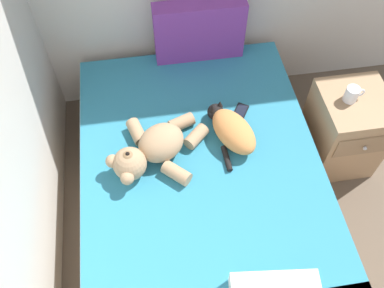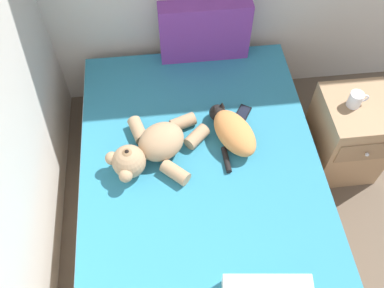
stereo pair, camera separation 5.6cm
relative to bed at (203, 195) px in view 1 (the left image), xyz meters
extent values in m
cube|color=#9E7A56|center=(0.00, 0.00, -0.09)|extent=(1.40, 2.05, 0.30)
cube|color=white|center=(0.00, 0.00, 0.14)|extent=(1.36, 1.99, 0.16)
cube|color=teal|center=(0.00, 0.06, 0.23)|extent=(1.34, 1.84, 0.02)
cube|color=#72338C|center=(0.13, 0.94, 0.44)|extent=(0.58, 0.13, 0.41)
ellipsoid|color=#D18447|center=(0.21, 0.21, 0.32)|extent=(0.30, 0.39, 0.15)
sphere|color=black|center=(0.14, 0.39, 0.29)|extent=(0.10, 0.10, 0.10)
cone|color=black|center=(0.11, 0.38, 0.35)|extent=(0.04, 0.04, 0.04)
cone|color=black|center=(0.16, 0.40, 0.35)|extent=(0.04, 0.04, 0.04)
cylinder|color=black|center=(0.14, 0.07, 0.26)|extent=(0.04, 0.16, 0.03)
ellipsoid|color=black|center=(0.21, 0.31, 0.26)|extent=(0.09, 0.11, 0.04)
ellipsoid|color=tan|center=(-0.21, 0.19, 0.33)|extent=(0.34, 0.33, 0.18)
sphere|color=tan|center=(-0.39, 0.07, 0.33)|extent=(0.18, 0.18, 0.18)
sphere|color=#8E6B49|center=(-0.39, 0.07, 0.40)|extent=(0.07, 0.07, 0.07)
sphere|color=black|center=(-0.39, 0.07, 0.43)|extent=(0.02, 0.02, 0.02)
sphere|color=tan|center=(-0.41, -0.02, 0.34)|extent=(0.07, 0.07, 0.07)
sphere|color=tan|center=(-0.48, 0.10, 0.34)|extent=(0.07, 0.07, 0.07)
cylinder|color=tan|center=(-0.15, 0.01, 0.28)|extent=(0.17, 0.17, 0.08)
cylinder|color=tan|center=(0.00, 0.23, 0.28)|extent=(0.16, 0.16, 0.08)
cylinder|color=tan|center=(-0.34, 0.32, 0.28)|extent=(0.12, 0.17, 0.08)
cylinder|color=tan|center=(-0.07, 0.35, 0.28)|extent=(0.16, 0.12, 0.08)
cube|color=black|center=(0.29, 0.39, 0.25)|extent=(0.14, 0.16, 0.01)
cube|color=black|center=(0.29, 0.39, 0.25)|extent=(0.12, 0.14, 0.00)
cube|color=#9E7A56|center=(0.98, 0.30, 0.06)|extent=(0.41, 0.43, 0.59)
cube|color=#866849|center=(0.98, 0.08, 0.19)|extent=(0.35, 0.01, 0.16)
sphere|color=#B2B2B7|center=(0.98, 0.06, 0.19)|extent=(0.02, 0.02, 0.02)
cylinder|color=silver|center=(0.92, 0.31, 0.40)|extent=(0.08, 0.08, 0.09)
torus|color=silver|center=(0.97, 0.31, 0.41)|extent=(0.06, 0.01, 0.06)
camera|label=1|loc=(-0.24, -1.13, 2.21)|focal=38.64mm
camera|label=2|loc=(-0.19, -1.14, 2.21)|focal=38.64mm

